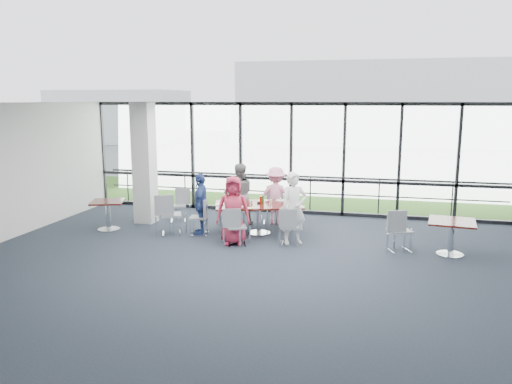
% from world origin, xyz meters
% --- Properties ---
extents(floor, '(12.00, 10.00, 0.02)m').
position_xyz_m(floor, '(0.00, 0.00, -0.01)').
color(floor, '#202832').
rests_on(floor, ground).
extents(ceiling, '(12.00, 10.00, 0.04)m').
position_xyz_m(ceiling, '(0.00, 0.00, 3.20)').
color(ceiling, white).
rests_on(ceiling, ground).
extents(wall_front, '(12.00, 0.10, 3.20)m').
position_xyz_m(wall_front, '(0.00, -5.00, 1.60)').
color(wall_front, silver).
rests_on(wall_front, ground).
extents(curtain_wall_back, '(12.00, 0.10, 3.20)m').
position_xyz_m(curtain_wall_back, '(0.00, 5.00, 1.60)').
color(curtain_wall_back, white).
rests_on(curtain_wall_back, ground).
extents(structural_column, '(0.50, 0.50, 3.20)m').
position_xyz_m(structural_column, '(-3.60, 3.00, 1.60)').
color(structural_column, silver).
rests_on(structural_column, ground).
extents(apron, '(80.00, 70.00, 0.02)m').
position_xyz_m(apron, '(0.00, 10.00, -0.02)').
color(apron, slate).
rests_on(apron, ground).
extents(grass_strip, '(80.00, 5.00, 0.01)m').
position_xyz_m(grass_strip, '(0.00, 8.00, 0.01)').
color(grass_strip, '#285018').
rests_on(grass_strip, ground).
extents(hangar_main, '(24.00, 10.00, 6.00)m').
position_xyz_m(hangar_main, '(4.00, 32.00, 3.00)').
color(hangar_main, silver).
rests_on(hangar_main, ground).
extents(hangar_aux, '(10.00, 6.00, 4.00)m').
position_xyz_m(hangar_aux, '(-18.00, 28.00, 2.00)').
color(hangar_aux, silver).
rests_on(hangar_aux, ground).
extents(guard_rail, '(12.00, 0.06, 0.06)m').
position_xyz_m(guard_rail, '(0.00, 5.60, 0.50)').
color(guard_rail, '#2D2D33').
rests_on(guard_rail, ground).
extents(main_table, '(2.35, 1.75, 0.75)m').
position_xyz_m(main_table, '(-0.37, 2.55, 0.64)').
color(main_table, '#360907').
rests_on(main_table, ground).
extents(side_table_left, '(1.00, 1.00, 0.75)m').
position_xyz_m(side_table_left, '(-4.16, 1.99, 0.62)').
color(side_table_left, '#360907').
rests_on(side_table_left, ground).
extents(side_table_right, '(1.03, 1.03, 0.75)m').
position_xyz_m(side_table_right, '(3.99, 1.82, 0.64)').
color(side_table_right, '#360907').
rests_on(side_table_right, ground).
extents(diner_near_left, '(0.86, 0.66, 1.57)m').
position_xyz_m(diner_near_left, '(-0.73, 1.55, 0.78)').
color(diner_near_left, '#AE2742').
rests_on(diner_near_left, ground).
extents(diner_near_right, '(0.74, 0.68, 1.65)m').
position_xyz_m(diner_near_right, '(0.61, 1.91, 0.83)').
color(diner_near_right, white).
rests_on(diner_near_right, ground).
extents(diner_far_left, '(0.92, 0.77, 1.63)m').
position_xyz_m(diner_far_left, '(-1.08, 3.28, 0.82)').
color(diner_far_left, slate).
rests_on(diner_far_left, ground).
extents(diner_far_right, '(1.03, 0.59, 1.53)m').
position_xyz_m(diner_far_right, '(-0.16, 3.62, 0.76)').
color(diner_far_right, pink).
rests_on(diner_far_right, ground).
extents(diner_end, '(0.65, 0.96, 1.51)m').
position_xyz_m(diner_end, '(-1.73, 2.17, 0.76)').
color(diner_end, '#2D4487').
rests_on(diner_end, ground).
extents(chair_main_nl, '(0.54, 0.54, 0.86)m').
position_xyz_m(chair_main_nl, '(-0.62, 1.44, 0.43)').
color(chair_main_nl, gray).
rests_on(chair_main_nl, ground).
extents(chair_main_nr, '(0.46, 0.46, 0.84)m').
position_xyz_m(chair_main_nr, '(0.55, 1.78, 0.42)').
color(chair_main_nr, gray).
rests_on(chair_main_nr, ground).
extents(chair_main_fl, '(0.57, 0.57, 0.93)m').
position_xyz_m(chair_main_fl, '(-1.27, 3.30, 0.46)').
color(chair_main_fl, gray).
rests_on(chair_main_fl, ground).
extents(chair_main_fr, '(0.55, 0.55, 0.95)m').
position_xyz_m(chair_main_fr, '(-0.28, 3.66, 0.48)').
color(chair_main_fr, gray).
rests_on(chair_main_fr, ground).
extents(chair_main_end, '(0.48, 0.48, 0.86)m').
position_xyz_m(chair_main_end, '(-1.77, 2.11, 0.43)').
color(chair_main_end, gray).
rests_on(chair_main_end, ground).
extents(chair_spare_la, '(0.63, 0.63, 0.98)m').
position_xyz_m(chair_spare_la, '(-2.44, 1.99, 0.49)').
color(chair_spare_la, gray).
rests_on(chair_spare_la, ground).
extents(chair_spare_lb, '(0.55, 0.55, 0.86)m').
position_xyz_m(chair_spare_lb, '(-2.80, 3.28, 0.43)').
color(chair_spare_lb, gray).
rests_on(chair_spare_lb, ground).
extents(chair_spare_r, '(0.59, 0.59, 0.92)m').
position_xyz_m(chair_spare_r, '(2.94, 1.85, 0.46)').
color(chair_spare_r, gray).
rests_on(chair_spare_r, ground).
extents(plate_nl, '(0.24, 0.24, 0.01)m').
position_xyz_m(plate_nl, '(-0.76, 2.08, 0.76)').
color(plate_nl, white).
rests_on(plate_nl, main_table).
extents(plate_nr, '(0.27, 0.27, 0.01)m').
position_xyz_m(plate_nr, '(0.41, 2.36, 0.76)').
color(plate_nr, white).
rests_on(plate_nr, main_table).
extents(plate_fl, '(0.29, 0.29, 0.01)m').
position_xyz_m(plate_fl, '(-1.03, 2.78, 0.76)').
color(plate_fl, white).
rests_on(plate_fl, main_table).
extents(plate_fr, '(0.27, 0.27, 0.01)m').
position_xyz_m(plate_fr, '(0.08, 3.07, 0.76)').
color(plate_fr, white).
rests_on(plate_fr, main_table).
extents(plate_end, '(0.25, 0.25, 0.01)m').
position_xyz_m(plate_end, '(-1.27, 2.25, 0.76)').
color(plate_end, white).
rests_on(plate_end, main_table).
extents(tumbler_a, '(0.07, 0.07, 0.14)m').
position_xyz_m(tumbler_a, '(-0.48, 2.23, 0.82)').
color(tumbler_a, white).
rests_on(tumbler_a, main_table).
extents(tumbler_b, '(0.07, 0.07, 0.14)m').
position_xyz_m(tumbler_b, '(-0.05, 2.47, 0.82)').
color(tumbler_b, white).
rests_on(tumbler_b, main_table).
extents(tumbler_c, '(0.07, 0.07, 0.14)m').
position_xyz_m(tumbler_c, '(-0.37, 2.84, 0.82)').
color(tumbler_c, white).
rests_on(tumbler_c, main_table).
extents(tumbler_d, '(0.07, 0.07, 0.13)m').
position_xyz_m(tumbler_d, '(-0.94, 2.14, 0.82)').
color(tumbler_d, white).
rests_on(tumbler_d, main_table).
extents(menu_a, '(0.33, 0.33, 0.00)m').
position_xyz_m(menu_a, '(-0.43, 2.08, 0.75)').
color(menu_a, white).
rests_on(menu_a, main_table).
extents(menu_b, '(0.32, 0.24, 0.00)m').
position_xyz_m(menu_b, '(0.62, 2.47, 0.75)').
color(menu_b, white).
rests_on(menu_b, main_table).
extents(menu_c, '(0.31, 0.37, 0.00)m').
position_xyz_m(menu_c, '(-0.35, 2.98, 0.75)').
color(menu_c, white).
rests_on(menu_c, main_table).
extents(condiment_caddy, '(0.10, 0.07, 0.04)m').
position_xyz_m(condiment_caddy, '(-0.37, 2.59, 0.77)').
color(condiment_caddy, black).
rests_on(condiment_caddy, main_table).
extents(ketchup_bottle, '(0.06, 0.06, 0.18)m').
position_xyz_m(ketchup_bottle, '(-0.33, 2.59, 0.84)').
color(ketchup_bottle, '#A31000').
rests_on(ketchup_bottle, main_table).
extents(green_bottle, '(0.05, 0.05, 0.20)m').
position_xyz_m(green_bottle, '(-0.28, 2.63, 0.85)').
color(green_bottle, '#267432').
rests_on(green_bottle, main_table).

